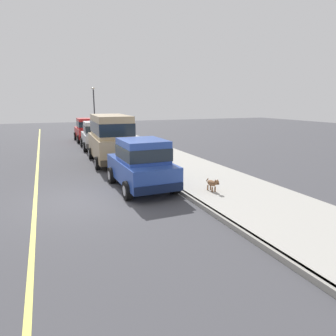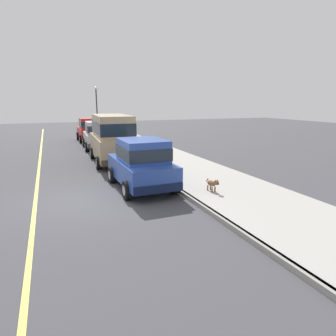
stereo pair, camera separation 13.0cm
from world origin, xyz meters
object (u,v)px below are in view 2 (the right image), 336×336
at_px(dog_brown, 213,183).
at_px(car_silver_hatchback, 98,135).
at_px(car_blue_hatchback, 142,163).
at_px(car_red_hatchback, 90,129).
at_px(car_tan_van, 112,137).
at_px(street_lamp, 97,105).

bearing_deg(dog_brown, car_silver_hatchback, 99.36).
bearing_deg(car_silver_hatchback, car_blue_hatchback, -90.16).
bearing_deg(car_red_hatchback, car_tan_van, -90.28).
relative_size(car_red_hatchback, street_lamp, 0.86).
height_order(car_blue_hatchback, car_red_hatchback, same).
xyz_separation_m(car_red_hatchback, dog_brown, (1.98, -16.67, -0.55)).
height_order(car_tan_van, street_lamp, street_lamp).
bearing_deg(car_red_hatchback, car_silver_hatchback, -90.33).
bearing_deg(car_tan_van, car_red_hatchback, 89.72).
height_order(car_red_hatchback, street_lamp, street_lamp).
height_order(car_tan_van, car_silver_hatchback, car_tan_van).
bearing_deg(car_silver_hatchback, street_lamp, 81.34).
height_order(car_blue_hatchback, car_tan_van, car_tan_van).
distance_m(car_blue_hatchback, street_lamp, 19.96).
bearing_deg(street_lamp, car_red_hatchback, -106.03).
relative_size(car_tan_van, car_silver_hatchback, 1.29).
xyz_separation_m(car_tan_van, street_lamp, (1.44, 14.46, 1.51)).
relative_size(car_silver_hatchback, car_red_hatchback, 1.02).
relative_size(car_blue_hatchback, street_lamp, 0.87).
bearing_deg(car_red_hatchback, dog_brown, -83.21).
height_order(car_tan_van, dog_brown, car_tan_van).
distance_m(car_blue_hatchback, car_red_hatchback, 14.96).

